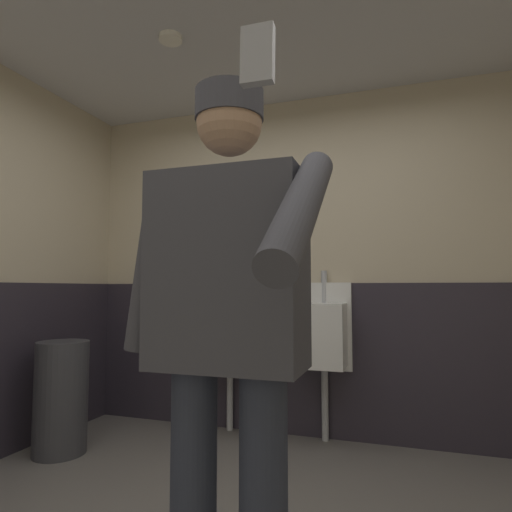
{
  "coord_description": "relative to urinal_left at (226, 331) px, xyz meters",
  "views": [
    {
      "loc": [
        0.71,
        -1.6,
        1.11
      ],
      "look_at": [
        0.11,
        0.21,
        1.25
      ],
      "focal_mm": 30.34,
      "sensor_mm": 36.0,
      "label": 1
    }
  ],
  "objects": [
    {
      "name": "wall_back",
      "position": [
        0.58,
        0.22,
        0.53
      ],
      "size": [
        4.2,
        0.12,
        2.62
      ],
      "primitive_type": "cube",
      "color": "beige",
      "rests_on": "ground_plane"
    },
    {
      "name": "wainscot_band_back",
      "position": [
        0.58,
        0.14,
        -0.2
      ],
      "size": [
        3.6,
        0.03,
        1.15
      ],
      "primitive_type": "cube",
      "color": "#2D2833",
      "rests_on": "ground_plane"
    },
    {
      "name": "downlight_far",
      "position": [
        0.02,
        -0.95,
        1.82
      ],
      "size": [
        0.14,
        0.14,
        0.03
      ],
      "primitive_type": "cylinder",
      "color": "white"
    },
    {
      "name": "urinal_left",
      "position": [
        0.0,
        0.0,
        0.0
      ],
      "size": [
        0.4,
        0.34,
        1.24
      ],
      "color": "white",
      "rests_on": "ground_plane"
    },
    {
      "name": "urinal_middle",
      "position": [
        0.75,
        0.0,
        0.0
      ],
      "size": [
        0.4,
        0.34,
        1.24
      ],
      "color": "white",
      "rests_on": "ground_plane"
    },
    {
      "name": "privacy_divider_panel",
      "position": [
        0.38,
        -0.07,
        0.17
      ],
      "size": [
        0.04,
        0.4,
        0.9
      ],
      "primitive_type": "cube",
      "color": "#4C4C51"
    },
    {
      "name": "person",
      "position": [
        0.8,
        -1.94,
        0.24
      ],
      "size": [
        0.68,
        0.6,
        1.72
      ],
      "color": "#2D3342",
      "rests_on": "ground_plane"
    },
    {
      "name": "cell_phone",
      "position": [
        1.06,
        -2.44,
        0.75
      ],
      "size": [
        0.06,
        0.03,
        0.11
      ],
      "primitive_type": "cube",
      "rotation": [
        -0.05,
        0.0,
        0.02
      ],
      "color": "#A5A8B2"
    },
    {
      "name": "trash_bin",
      "position": [
        -0.9,
        -0.72,
        -0.4
      ],
      "size": [
        0.35,
        0.35,
        0.74
      ],
      "primitive_type": "cylinder",
      "color": "#38383D",
      "rests_on": "ground_plane"
    },
    {
      "name": "soap_dispenser",
      "position": [
        0.47,
        0.12,
        0.55
      ],
      "size": [
        0.1,
        0.07,
        0.18
      ],
      "primitive_type": "cube",
      "color": "silver"
    }
  ]
}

